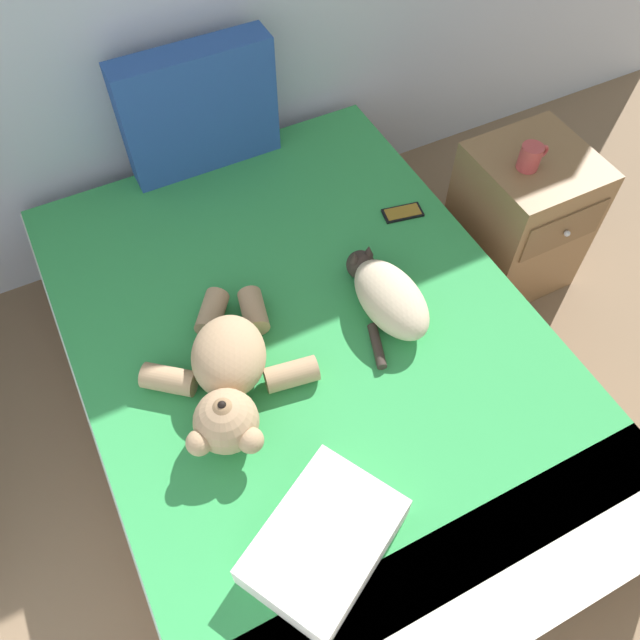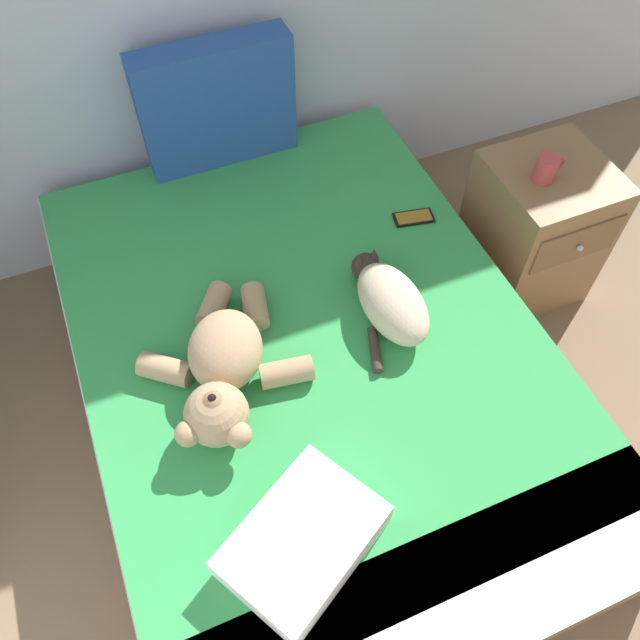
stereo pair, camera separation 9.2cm
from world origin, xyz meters
TOP-DOWN VIEW (x-y plane):
  - ground_plane at (2.03, 1.99)m, footprint 10.13×10.13m
  - bed at (1.37, 2.87)m, footprint 1.50×2.09m
  - patterned_cushion at (1.38, 3.82)m, footprint 0.58×0.13m
  - cat at (1.64, 2.86)m, footprint 0.25×0.43m
  - teddy_bear at (1.06, 2.81)m, footprint 0.51×0.62m
  - cell_phone at (1.92, 3.21)m, footprint 0.16×0.10m
  - throw_pillow at (1.10, 2.25)m, footprint 0.49×0.44m
  - nightstand at (2.43, 3.11)m, footprint 0.43×0.46m
  - mug at (2.37, 3.09)m, footprint 0.12×0.08m

SIDE VIEW (x-z plane):
  - ground_plane at x=2.03m, z-range 0.00..0.00m
  - bed at x=1.37m, z-range 0.00..0.47m
  - nightstand at x=2.43m, z-range 0.00..0.62m
  - cell_phone at x=1.92m, z-range 0.48..0.49m
  - throw_pillow at x=1.10m, z-range 0.48..0.59m
  - cat at x=1.64m, z-range 0.47..0.62m
  - teddy_bear at x=1.06m, z-range 0.46..0.66m
  - mug at x=2.37m, z-range 0.62..0.71m
  - patterned_cushion at x=1.38m, z-range 0.48..0.96m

